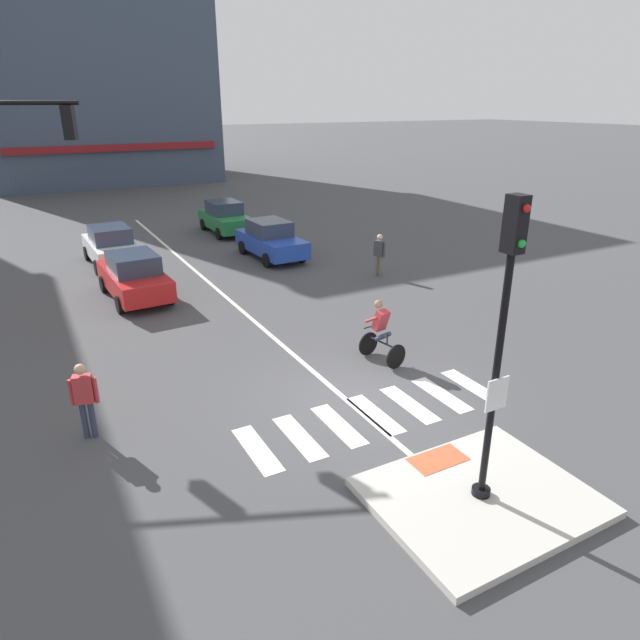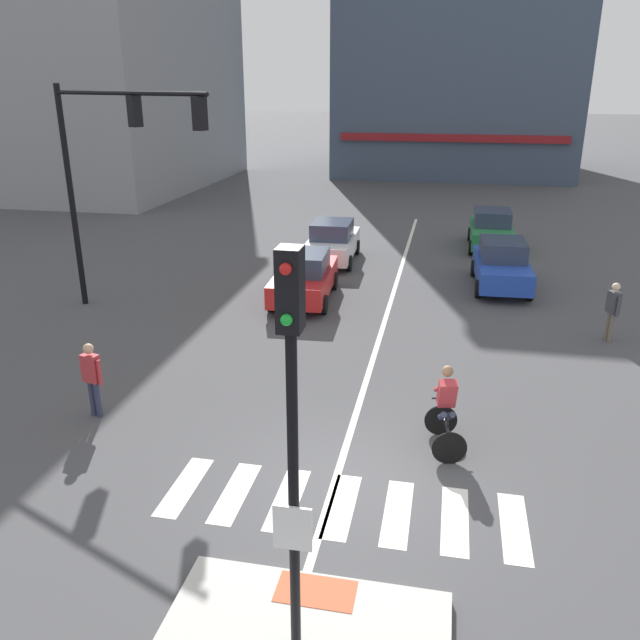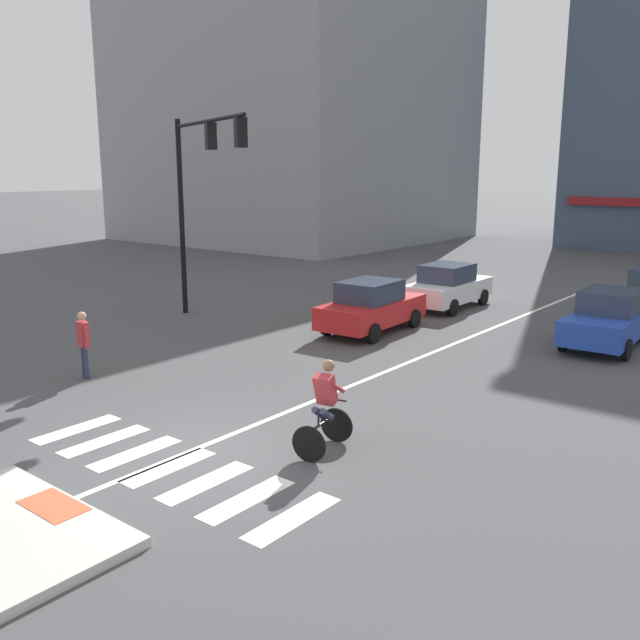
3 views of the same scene
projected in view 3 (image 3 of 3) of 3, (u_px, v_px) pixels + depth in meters
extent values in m
plane|color=#474749|center=(198.00, 455.00, 12.28)|extent=(300.00, 300.00, 0.00)
cube|color=#DB5B38|center=(54.00, 505.00, 10.11)|extent=(1.10, 0.60, 0.01)
cube|color=silver|center=(77.00, 429.00, 13.50)|extent=(0.44, 1.80, 0.01)
cube|color=silver|center=(105.00, 440.00, 12.92)|extent=(0.44, 1.80, 0.01)
cube|color=silver|center=(135.00, 453.00, 12.35)|extent=(0.44, 1.80, 0.01)
cube|color=silver|center=(169.00, 467.00, 11.77)|extent=(0.44, 1.80, 0.01)
cube|color=silver|center=(206.00, 482.00, 11.20)|extent=(0.44, 1.80, 0.01)
cube|color=silver|center=(247.00, 499.00, 10.62)|extent=(0.44, 1.80, 0.01)
cube|color=silver|center=(293.00, 518.00, 10.04)|extent=(0.44, 1.80, 0.01)
cube|color=silver|center=(452.00, 344.00, 20.04)|extent=(0.14, 28.00, 0.01)
cylinder|color=black|center=(182.00, 219.00, 23.83)|extent=(0.18, 0.18, 6.70)
cylinder|color=black|center=(207.00, 121.00, 20.63)|extent=(5.49, 2.38, 0.11)
cube|color=black|center=(211.00, 136.00, 20.47)|extent=(0.36, 0.38, 0.80)
sphere|color=gold|center=(216.00, 136.00, 20.55)|extent=(0.12, 0.12, 0.12)
cube|color=black|center=(241.00, 132.00, 18.44)|extent=(0.36, 0.38, 0.80)
sphere|color=gold|center=(247.00, 133.00, 18.52)|extent=(0.12, 0.12, 0.12)
cube|color=gray|center=(294.00, 109.00, 50.06)|extent=(20.41, 19.51, 18.83)
cube|color=#2347B7|center=(608.00, 325.00, 19.70)|extent=(1.85, 4.16, 0.70)
cube|color=#2D384C|center=(611.00, 301.00, 19.67)|extent=(1.55, 1.95, 0.64)
cylinder|color=black|center=(626.00, 350.00, 18.29)|extent=(0.20, 0.61, 0.60)
cylinder|color=black|center=(564.00, 341.00, 19.27)|extent=(0.20, 0.61, 0.60)
cylinder|color=black|center=(589.00, 325.00, 21.26)|extent=(0.20, 0.61, 0.60)
cube|color=white|center=(448.00, 290.00, 25.30)|extent=(1.82, 4.15, 0.70)
cube|color=#2D384C|center=(447.00, 273.00, 25.04)|extent=(1.53, 1.94, 0.64)
cylinder|color=black|center=(443.00, 293.00, 26.86)|extent=(0.20, 0.60, 0.60)
cylinder|color=black|center=(483.00, 297.00, 25.88)|extent=(0.20, 0.60, 0.60)
cylinder|color=black|center=(411.00, 302.00, 24.88)|extent=(0.20, 0.60, 0.60)
cylinder|color=black|center=(453.00, 308.00, 23.90)|extent=(0.20, 0.60, 0.60)
cylinder|color=black|center=(618.00, 309.00, 23.70)|extent=(0.18, 0.60, 0.60)
cylinder|color=black|center=(638.00, 298.00, 25.64)|extent=(0.18, 0.60, 0.60)
cube|color=red|center=(372.00, 311.00, 21.56)|extent=(1.91, 4.18, 0.70)
cube|color=#2D384C|center=(370.00, 291.00, 21.29)|extent=(1.58, 1.97, 0.64)
cylinder|color=black|center=(370.00, 312.00, 23.11)|extent=(0.21, 0.61, 0.60)
cylinder|color=black|center=(414.00, 318.00, 22.16)|extent=(0.21, 0.61, 0.60)
cylinder|color=black|center=(327.00, 326.00, 21.10)|extent=(0.21, 0.61, 0.60)
cylinder|color=black|center=(373.00, 333.00, 20.15)|extent=(0.21, 0.61, 0.60)
cylinder|color=black|center=(337.00, 425.00, 12.81)|extent=(0.66, 0.15, 0.66)
cylinder|color=black|center=(309.00, 444.00, 11.91)|extent=(0.66, 0.15, 0.66)
cylinder|color=black|center=(323.00, 423.00, 12.31)|extent=(0.20, 0.89, 0.05)
cylinder|color=black|center=(318.00, 416.00, 12.12)|extent=(0.04, 0.04, 0.30)
cylinder|color=black|center=(335.00, 399.00, 12.65)|extent=(0.44, 0.11, 0.04)
cylinder|color=#2D334C|center=(319.00, 413.00, 12.29)|extent=(0.19, 0.41, 0.33)
cylinder|color=#2D334C|center=(327.00, 414.00, 12.22)|extent=(0.19, 0.41, 0.33)
cube|color=#B73338|center=(325.00, 389.00, 12.25)|extent=(0.40, 0.44, 0.60)
sphere|color=#936B4C|center=(329.00, 366.00, 12.27)|extent=(0.22, 0.22, 0.22)
cylinder|color=#B73338|center=(322.00, 385.00, 12.48)|extent=(0.16, 0.46, 0.31)
cylinder|color=#B73338|center=(338.00, 388.00, 12.33)|extent=(0.16, 0.46, 0.31)
cylinder|color=#2D334C|center=(84.00, 361.00, 16.78)|extent=(0.12, 0.12, 0.82)
cylinder|color=#2D334C|center=(86.00, 363.00, 16.65)|extent=(0.12, 0.12, 0.82)
cube|color=#B73338|center=(83.00, 334.00, 16.56)|extent=(0.41, 0.31, 0.60)
cylinder|color=#B73338|center=(80.00, 334.00, 16.76)|extent=(0.09, 0.09, 0.56)
cylinder|color=#B73338|center=(86.00, 338.00, 16.39)|extent=(0.09, 0.09, 0.56)
sphere|color=tan|center=(82.00, 316.00, 16.47)|extent=(0.22, 0.22, 0.22)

